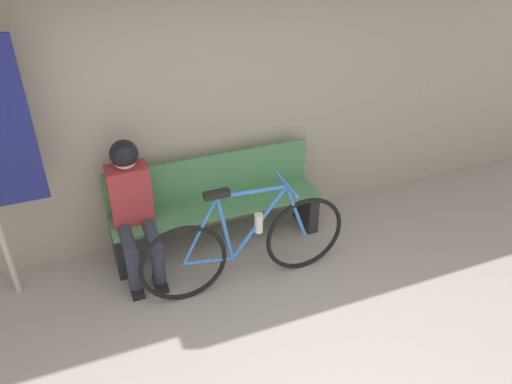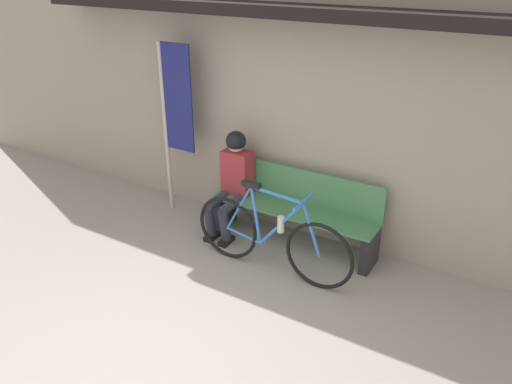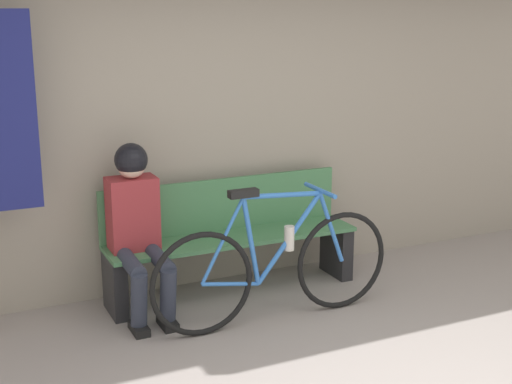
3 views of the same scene
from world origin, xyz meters
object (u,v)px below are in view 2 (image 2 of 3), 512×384
object	(u,v)px
park_bench_near	(295,210)
bicycle	(271,238)
banner_pole	(174,110)
person_seated	(233,176)

from	to	relation	value
park_bench_near	bicycle	bearing A→B (deg)	-84.74
bicycle	banner_pole	world-z (taller)	banner_pole
park_bench_near	bicycle	xyz separation A→B (m)	(0.06, -0.64, -0.02)
park_bench_near	banner_pole	bearing A→B (deg)	-178.67
park_bench_near	person_seated	bearing A→B (deg)	-171.06
banner_pole	park_bench_near	bearing A→B (deg)	1.33
person_seated	banner_pole	size ratio (longest dim) A/B	0.58
person_seated	banner_pole	bearing A→B (deg)	174.77
park_bench_near	banner_pole	size ratio (longest dim) A/B	0.91
person_seated	banner_pole	distance (m)	1.08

